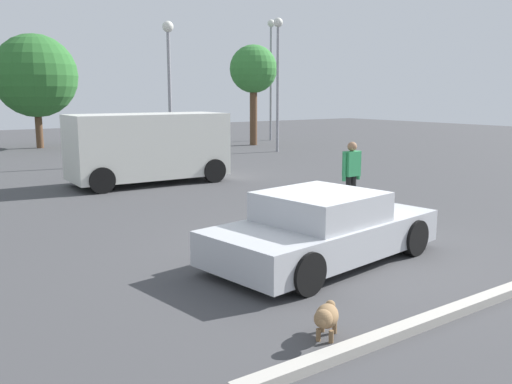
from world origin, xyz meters
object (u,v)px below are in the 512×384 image
object	(u,v)px
sedan_foreground	(323,229)
dog	(326,317)
pedestrian	(351,170)
light_post_near	(278,62)
van_white	(149,146)
light_post_far	(169,66)
light_post_mid	(271,61)

from	to	relation	value
sedan_foreground	dog	distance (m)	3.04
pedestrian	dog	bearing A→B (deg)	-46.18
dog	light_post_near	size ratio (longest dim) A/B	0.09
sedan_foreground	van_white	xyz separation A→B (m)	(1.03, 9.33, 0.63)
light_post_near	light_post_far	xyz separation A→B (m)	(-6.30, -1.03, -0.42)
van_white	pedestrian	size ratio (longest dim) A/B	2.93
sedan_foreground	light_post_near	xyz separation A→B (m)	(10.25, 14.70, 3.77)
light_post_mid	dog	bearing A→B (deg)	-125.32
van_white	light_post_near	size ratio (longest dim) A/B	0.77
van_white	light_post_mid	bearing A→B (deg)	42.48
pedestrian	sedan_foreground	bearing A→B (deg)	-50.26
light_post_near	light_post_far	bearing A→B (deg)	-170.73
dog	light_post_far	distance (m)	17.41
dog	light_post_far	bearing A→B (deg)	-148.60
light_post_far	pedestrian	bearing A→B (deg)	-93.12
dog	van_white	bearing A→B (deg)	-142.74
light_post_mid	light_post_far	distance (m)	12.12
light_post_near	light_post_mid	world-z (taller)	light_post_mid
sedan_foreground	van_white	world-z (taller)	van_white
sedan_foreground	van_white	distance (m)	9.40
pedestrian	light_post_far	xyz separation A→B (m)	(0.60, 10.97, 2.91)
sedan_foreground	pedestrian	size ratio (longest dim) A/B	2.65
van_white	pedestrian	bearing A→B (deg)	-68.36
light_post_mid	sedan_foreground	bearing A→B (deg)	-124.60
light_post_near	light_post_far	distance (m)	6.39
pedestrian	light_post_near	world-z (taller)	light_post_near
sedan_foreground	dog	bearing A→B (deg)	-139.23
pedestrian	light_post_mid	distance (m)	20.96
sedan_foreground	light_post_far	distance (m)	14.63
sedan_foreground	light_post_near	bearing A→B (deg)	47.10
pedestrian	light_post_near	size ratio (longest dim) A/B	0.26
light_post_near	light_post_mid	distance (m)	6.81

